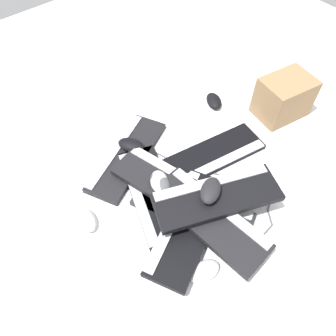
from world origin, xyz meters
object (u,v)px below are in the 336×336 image
at_px(keyboard_5, 188,225).
at_px(mouse_7, 131,145).
at_px(mouse_3, 86,220).
at_px(mouse_5, 236,235).
at_px(mouse_1, 211,190).
at_px(cardboard_box, 284,97).
at_px(mouse_4, 214,101).
at_px(keyboard_2, 213,156).
at_px(keyboard_3, 127,156).
at_px(mouse_0, 160,183).
at_px(keyboard_0, 151,194).
at_px(keyboard_4, 169,186).
at_px(mouse_6, 204,271).
at_px(keyboard_7, 217,197).
at_px(keyboard_6, 209,218).
at_px(keyboard_1, 192,208).
at_px(mouse_2, 160,183).

distance_m(keyboard_5, mouse_7, 0.42).
height_order(mouse_3, mouse_5, same).
height_order(mouse_1, cardboard_box, cardboard_box).
bearing_deg(mouse_5, keyboard_5, -153.69).
bearing_deg(mouse_1, mouse_4, -167.90).
bearing_deg(keyboard_2, mouse_4, -135.74).
bearing_deg(keyboard_5, keyboard_3, -94.31).
bearing_deg(mouse_3, mouse_4, 107.15).
bearing_deg(mouse_0, keyboard_0, 77.13).
xyz_separation_m(keyboard_2, keyboard_4, (0.25, 0.01, 0.03)).
bearing_deg(mouse_6, cardboard_box, 32.47).
height_order(keyboard_0, mouse_5, mouse_5).
relative_size(keyboard_2, mouse_1, 4.18).
bearing_deg(mouse_1, keyboard_7, 105.25).
xyz_separation_m(keyboard_6, keyboard_7, (-0.06, -0.03, 0.03)).
distance_m(mouse_3, mouse_5, 0.53).
xyz_separation_m(keyboard_1, keyboard_6, (0.01, 0.09, 0.06)).
height_order(keyboard_7, mouse_4, keyboard_7).
bearing_deg(mouse_0, mouse_5, -144.63).
relative_size(mouse_2, cardboard_box, 0.50).
distance_m(mouse_4, mouse_6, 0.81).
bearing_deg(keyboard_7, keyboard_3, -76.59).
xyz_separation_m(keyboard_4, mouse_6, (0.12, 0.31, -0.02)).
bearing_deg(mouse_5, mouse_0, -178.79).
relative_size(keyboard_4, mouse_0, 4.21).
bearing_deg(keyboard_5, mouse_3, -45.62).
xyz_separation_m(keyboard_4, mouse_5, (-0.06, 0.29, -0.02)).
relative_size(keyboard_4, keyboard_7, 1.00).
distance_m(mouse_0, mouse_2, 0.00).
height_order(mouse_3, mouse_6, same).
height_order(keyboard_1, keyboard_2, same).
distance_m(mouse_0, mouse_6, 0.34).
xyz_separation_m(keyboard_2, mouse_5, (0.19, 0.30, 0.01)).
bearing_deg(mouse_7, mouse_0, -40.32).
xyz_separation_m(keyboard_0, keyboard_2, (-0.31, 0.02, 0.00)).
xyz_separation_m(mouse_2, mouse_4, (-0.51, -0.22, -0.06)).
height_order(keyboard_3, mouse_3, mouse_3).
bearing_deg(mouse_2, mouse_0, 29.76).
xyz_separation_m(keyboard_0, cardboard_box, (-0.73, 0.03, 0.08)).
xyz_separation_m(keyboard_5, mouse_5, (-0.11, 0.13, -0.02)).
distance_m(keyboard_6, mouse_2, 0.22).
relative_size(mouse_5, mouse_6, 1.00).
xyz_separation_m(keyboard_5, mouse_1, (-0.11, -0.01, 0.10)).
bearing_deg(mouse_7, keyboard_2, 14.45).
bearing_deg(keyboard_2, mouse_7, -44.92).
xyz_separation_m(mouse_2, mouse_6, (0.08, 0.33, -0.06)).
distance_m(keyboard_5, mouse_5, 0.17).
bearing_deg(mouse_2, mouse_5, 43.63).
xyz_separation_m(keyboard_2, mouse_0, (0.28, 0.00, 0.07)).
relative_size(keyboard_3, mouse_4, 4.20).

